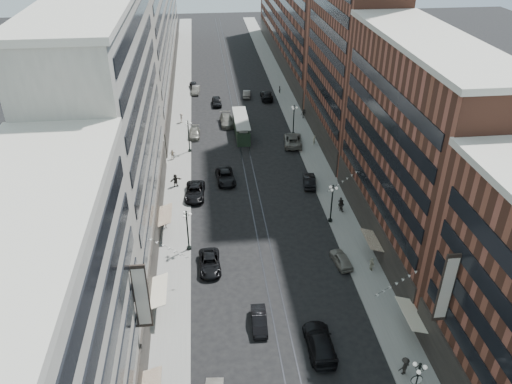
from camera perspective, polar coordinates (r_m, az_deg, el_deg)
name	(u,v)px	position (r m, az deg, el deg)	size (l,w,h in m)	color
ground	(242,137)	(89.19, -1.61, 6.28)	(220.00, 220.00, 0.00)	black
sidewalk_west	(181,118)	(98.21, -8.59, 8.37)	(4.00, 180.00, 0.15)	gray
sidewalk_east	(293,113)	(99.65, 4.28, 8.97)	(4.00, 180.00, 0.15)	gray
rail_west	(234,116)	(98.30, -2.53, 8.67)	(0.12, 180.00, 0.02)	#2D2D33
rail_east	(241,116)	(98.40, -1.70, 8.71)	(0.12, 180.00, 0.02)	#2D2D33
building_west_mid	(112,130)	(59.54, -16.11, 6.84)	(8.00, 36.00, 28.00)	#A9A596
building_west_far	(151,20)	(119.80, -11.87, 18.64)	(8.00, 90.00, 26.00)	#A9A596
building_east_mid	(413,150)	(59.72, 17.54, 4.56)	(8.00, 30.00, 24.00)	brown
building_east_tower	(353,17)	(81.98, 11.05, 19.03)	(8.00, 26.00, 42.00)	brown
building_east_far	(294,14)	(130.49, 4.41, 19.67)	(8.00, 72.00, 24.00)	brown
lamppost_sw_far	(187,229)	(59.56, -7.84, -4.21)	(1.03, 1.14, 5.52)	black
lamppost_sw_mid	(189,135)	(83.17, -7.70, 6.46)	(1.03, 1.14, 5.52)	black
lamppost_se_near	(416,384)	(44.78, 17.78, -20.17)	(1.08, 1.14, 5.52)	black
lamppost_se_far	(332,202)	(64.75, 8.66, -1.15)	(1.03, 1.14, 5.52)	black
lamppost_se_mid	(294,119)	(89.10, 4.33, 8.35)	(1.03, 1.14, 5.52)	black
streetcar	(241,127)	(89.95, -1.70, 7.49)	(2.46, 11.13, 3.08)	#1F3121
car_2	(210,263)	(57.97, -5.31, -8.07)	(2.42, 5.24, 1.46)	black
car_4	(341,259)	(59.14, 9.72, -7.57)	(1.66, 4.12, 1.40)	gray
car_5	(259,320)	(51.07, 0.36, -14.47)	(1.48, 4.24, 1.40)	black
car_6	(320,342)	(49.24, 7.30, -16.69)	(2.47, 6.07, 1.76)	black
pedestrian_2	(165,223)	(64.85, -10.37, -3.50)	(0.81, 0.44, 1.67)	black
pedestrian_3	(405,366)	(48.61, 16.61, -18.52)	(1.23, 0.51, 1.90)	black
pedestrian_4	(372,264)	(58.64, 13.08, -8.04)	(0.97, 0.44, 1.66)	beige
car_7	(195,192)	(71.25, -7.00, 0.03)	(2.68, 5.81, 1.61)	black
car_8	(194,133)	(89.75, -7.06, 6.70)	(1.95, 4.79, 1.39)	slate
car_9	(194,86)	(113.66, -7.12, 11.95)	(1.67, 4.16, 1.42)	black
car_10	(309,180)	(73.99, 6.10, 1.32)	(1.66, 4.76, 1.57)	black
car_11	(293,140)	(86.23, 4.22, 5.96)	(2.93, 6.35, 1.76)	slate
car_12	(267,95)	(106.73, 1.21, 11.00)	(2.36, 5.81, 1.69)	black
car_13	(217,102)	(103.70, -4.52, 10.27)	(1.87, 4.64, 1.58)	black
car_14	(247,94)	(107.96, -1.08, 11.16)	(1.51, 4.34, 1.43)	#625F57
pedestrian_5	(176,180)	(73.90, -9.18, 1.33)	(1.79, 0.51, 1.93)	black
pedestrian_6	(173,154)	(81.84, -9.52, 4.27)	(1.01, 0.46, 1.72)	beige
pedestrian_7	(342,205)	(68.21, 9.76, -1.51)	(0.86, 0.47, 1.76)	black
pedestrian_8	(314,140)	(86.27, 6.66, 5.92)	(0.61, 0.40, 1.67)	#A59F88
pedestrian_9	(304,114)	(97.01, 5.47, 8.91)	(1.16, 0.48, 1.79)	black
car_extra_0	(226,177)	(74.72, -3.50, 1.75)	(2.60, 5.63, 1.56)	black
car_extra_1	(196,90)	(110.98, -6.90, 11.51)	(1.55, 4.43, 1.46)	slate
car_extra_2	(227,120)	(94.22, -3.38, 8.18)	(2.35, 5.79, 1.68)	#67655C
pedestrian_extra_0	(280,89)	(109.99, 2.73, 11.63)	(0.57, 0.37, 1.56)	black
pedestrian_extra_1	(340,203)	(68.77, 9.62, -1.22)	(0.63, 0.41, 1.73)	black
pedestrian_extra_2	(182,118)	(95.58, -8.49, 8.37)	(1.17, 0.48, 1.82)	#A8998B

